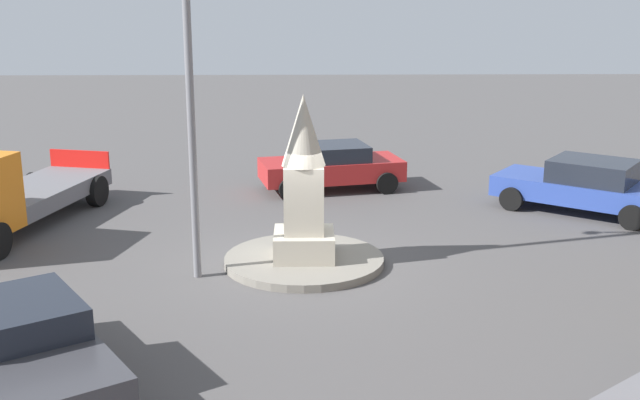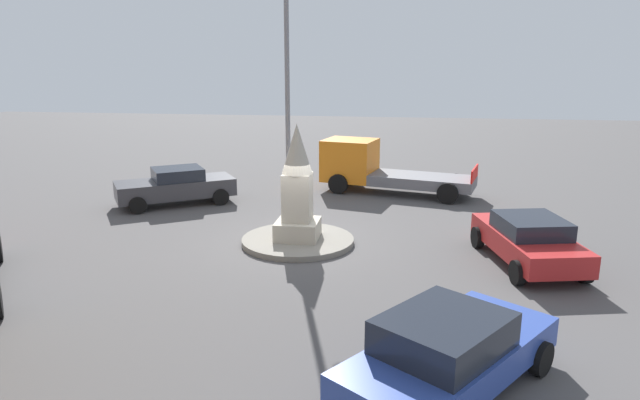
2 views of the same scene
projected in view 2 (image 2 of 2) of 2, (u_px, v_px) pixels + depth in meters
name	position (u px, v px, depth m)	size (l,w,h in m)	color
ground_plane	(298.00, 243.00, 17.41)	(80.00, 80.00, 0.00)	#4F4C4C
traffic_island	(298.00, 241.00, 17.39)	(3.47, 3.47, 0.17)	gray
monument	(297.00, 188.00, 16.98)	(1.30, 1.30, 3.54)	#B2AA99
streetlamp	(287.00, 66.00, 18.34)	(2.98, 0.28, 8.97)	slate
car_dark_grey_far_side	(176.00, 186.00, 21.93)	(3.87, 4.66, 1.44)	#38383D
car_red_passing	(528.00, 239.00, 15.48)	(4.44, 2.72, 1.37)	#B22323
car_blue_approaching	(449.00, 352.00, 9.46)	(4.70, 4.12, 1.46)	#2D479E
truck_orange_parked_left	(375.00, 168.00, 24.00)	(3.41, 6.66, 2.19)	orange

